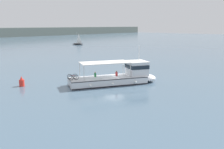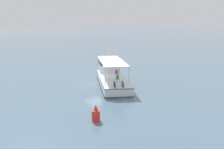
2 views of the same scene
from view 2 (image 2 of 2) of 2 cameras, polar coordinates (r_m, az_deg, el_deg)
ground_plane at (r=34.75m, az=-3.45°, el=-2.02°), size 400.00×400.00×0.00m
ferry_main at (r=34.76m, az=-0.22°, el=-0.28°), size 12.57×8.97×5.32m
channel_buoy at (r=22.13m, az=-3.56°, el=-8.70°), size 0.70×0.70×1.40m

